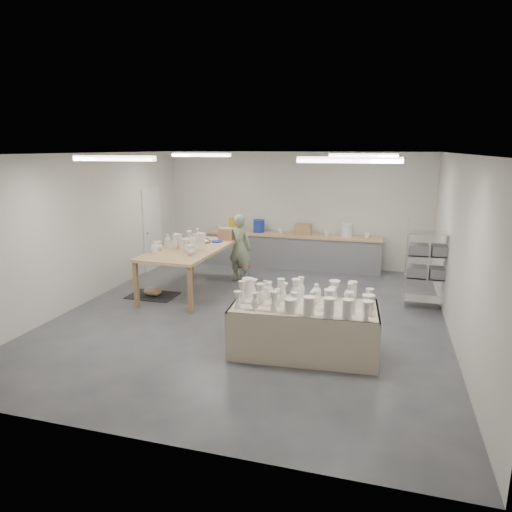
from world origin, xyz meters
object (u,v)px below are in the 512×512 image
(potter, at_px, (240,248))
(red_stool, at_px, (243,266))
(drying_table, at_px, (304,326))
(work_table, at_px, (192,248))

(potter, xyz_separation_m, red_stool, (0.00, 0.27, -0.52))
(drying_table, bearing_deg, red_stool, 115.20)
(drying_table, xyz_separation_m, red_stool, (-2.16, 3.77, -0.16))
(drying_table, bearing_deg, work_table, 135.33)
(work_table, bearing_deg, potter, 55.71)
(work_table, bearing_deg, red_stool, 61.72)
(drying_table, relative_size, red_stool, 5.85)
(work_table, xyz_separation_m, red_stool, (0.76, 1.31, -0.70))
(potter, height_order, red_stool, potter)
(potter, distance_m, red_stool, 0.59)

